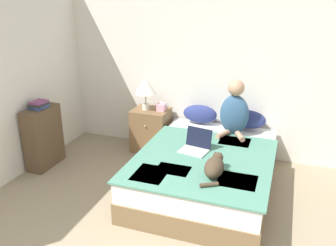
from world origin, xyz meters
name	(u,v)px	position (x,y,z in m)	size (l,w,h in m)	color
wall_back	(221,69)	(0.00, 3.48, 1.27)	(5.63, 0.05, 2.55)	silver
bed	(207,170)	(0.11, 2.35, 0.25)	(1.56, 2.12, 0.50)	brown
pillow_near	(200,114)	(-0.23, 3.28, 0.64)	(0.50, 0.21, 0.27)	navy
pillow_far	(248,119)	(0.45, 3.28, 0.64)	(0.50, 0.21, 0.27)	navy
person_sitting	(234,111)	(0.30, 3.02, 0.83)	(0.39, 0.38, 0.74)	#33567A
cat_tabby	(214,167)	(0.31, 1.81, 0.60)	(0.20, 0.54, 0.20)	#473828
laptop_open	(195,146)	(-0.03, 2.33, 0.56)	(0.37, 0.35, 0.25)	#B7B7BC
nightstand	(151,130)	(-0.96, 3.19, 0.32)	(0.53, 0.46, 0.65)	brown
table_lamp	(146,87)	(-1.03, 3.17, 1.00)	(0.31, 0.31, 0.48)	beige
tissue_box	(161,107)	(-0.79, 3.19, 0.71)	(0.12, 0.12, 0.14)	#E09EB2
bookshelf	(43,137)	(-2.16, 2.22, 0.42)	(0.25, 0.56, 0.84)	brown
book_stack_top	(39,105)	(-2.16, 2.21, 0.89)	(0.22, 0.26, 0.10)	#334C8E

